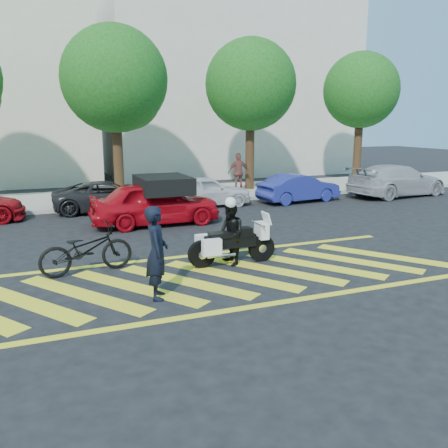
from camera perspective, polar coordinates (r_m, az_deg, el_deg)
name	(u,v)px	position (r m, az deg, el deg)	size (l,w,h in m)	color
ground	(211,278)	(10.82, -1.62, -6.52)	(90.00, 90.00, 0.00)	black
sidewalk	(120,197)	(22.17, -12.40, 3.15)	(60.00, 5.00, 0.15)	#9E998E
crosswalk	(209,278)	(10.81, -1.81, -6.52)	(12.33, 4.00, 0.01)	yellow
building_right	(228,90)	(33.14, 0.48, 15.77)	(16.00, 8.00, 11.00)	beige
tree_center	(117,83)	(22.05, -12.70, 16.19)	(4.60, 4.60, 7.56)	black
tree_right	(252,88)	(23.99, 3.43, 15.99)	(4.40, 4.40, 7.41)	black
tree_far_right	(362,93)	(27.37, 16.28, 14.86)	(4.00, 4.00, 7.10)	black
officer_bike	(157,253)	(9.46, -8.08, -3.45)	(0.69, 0.45, 1.88)	black
bicycle	(86,249)	(11.47, -16.24, -2.96)	(0.75, 2.16, 1.14)	black
police_motorcycle	(231,243)	(11.67, 0.84, -2.31)	(2.27, 0.72, 1.00)	black
officer_moto	(230,234)	(11.61, 0.78, -1.19)	(0.76, 0.59, 1.56)	black
red_convertible	(155,203)	(16.34, -8.30, 2.51)	(1.76, 4.38, 1.49)	#AB0712
parked_mid_left	(109,196)	(19.22, -13.71, 3.27)	(1.96, 4.25, 1.18)	black
parked_mid_right	(205,191)	(19.74, -2.25, 3.99)	(1.51, 3.76, 1.28)	silver
parked_right	(299,188)	(21.07, 8.99, 4.30)	(1.30, 3.73, 1.23)	navy
parked_far_right	(397,180)	(23.90, 20.09, 4.95)	(2.09, 5.13, 1.49)	#9C9DA3
pedestrian_right	(238,172)	(22.98, 1.76, 6.26)	(1.09, 0.45, 1.86)	brown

